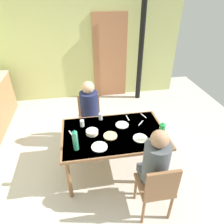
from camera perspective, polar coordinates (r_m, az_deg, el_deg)
ground_plane at (r=3.43m, az=-5.28°, el=-14.58°), size 6.51×6.51×0.00m
wall_back at (r=5.00m, az=-8.79°, el=18.05°), size 4.72×0.10×2.60m
door_wooden at (r=5.06m, az=-0.53°, el=15.07°), size 0.80×0.05×2.00m
stove_pipe_column at (r=4.88m, az=8.19°, el=17.75°), size 0.12×0.12×2.60m
dining_table at (r=2.92m, az=0.50°, el=-6.83°), size 1.46×0.93×0.72m
chair_near_diner at (r=2.56m, az=12.47°, el=-19.96°), size 0.40×0.40×0.87m
chair_far_diner at (r=3.64m, az=-6.26°, el=-1.20°), size 0.40×0.40×0.87m
person_near_diner at (r=2.43m, az=12.12°, el=-13.37°), size 0.30×0.37×0.77m
person_far_diner at (r=3.37m, az=-6.36°, el=1.57°), size 0.30×0.37×0.77m
water_bottle_green_near at (r=2.56m, az=-10.26°, el=-7.83°), size 0.07×0.07×0.30m
water_bottle_green_far at (r=2.72m, az=13.76°, el=-5.56°), size 0.08×0.08×0.30m
serving_bowl_center at (r=2.85m, az=-5.61°, el=-5.64°), size 0.17×0.17×0.05m
dinner_plate_near_left at (r=2.80m, az=7.94°, el=-7.28°), size 0.20×0.20×0.01m
dinner_plate_near_right at (r=3.02m, az=2.85°, el=-3.62°), size 0.19×0.19×0.01m
dinner_plate_far_center at (r=2.64m, az=-3.55°, el=-9.73°), size 0.21×0.21×0.01m
drinking_glass_by_near_diner at (r=3.00m, az=-8.38°, el=-3.16°), size 0.06×0.06×0.10m
drinking_glass_by_far_diner at (r=3.12m, az=-3.23°, el=-1.27°), size 0.06×0.06×0.10m
bread_plate_sliced at (r=2.80m, az=-0.49°, el=-6.71°), size 0.19×0.19×0.02m
cutlery_knife_near at (r=3.09m, az=8.09°, el=-3.07°), size 0.11×0.12×0.00m
cutlery_fork_near at (r=3.26m, az=8.84°, el=-1.03°), size 0.06×0.15×0.00m
cutlery_knife_far at (r=2.91m, az=-11.44°, el=-5.95°), size 0.07×0.15×0.00m
cutlery_fork_far at (r=3.18m, az=4.42°, el=-1.68°), size 0.03×0.15×0.00m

